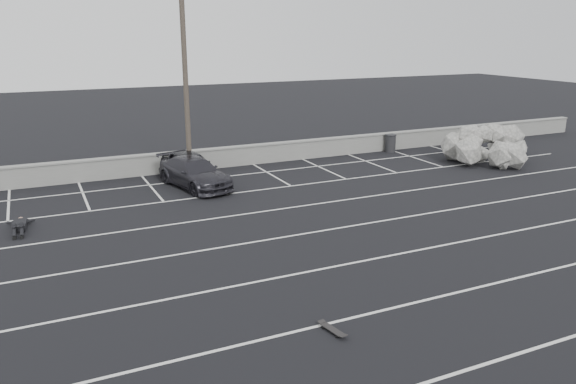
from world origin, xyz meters
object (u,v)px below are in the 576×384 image
utility_pole (185,79)px  car_left (190,166)px  person (20,221)px  trash_bin (390,143)px  riprap_pile (486,151)px  skateboard (332,330)px  car_right (195,173)px

utility_pole → car_left: bearing=-104.0°
utility_pole → person: (-7.87, -5.20, -4.53)m
car_left → trash_bin: bearing=-3.3°
utility_pole → riprap_pile: size_ratio=1.48×
car_left → trash_bin: car_left is taller
car_left → skateboard: bearing=-102.8°
trash_bin → person: trash_bin is taller
car_left → riprap_pile: 16.17m
car_left → riprap_pile: (15.89, -2.97, -0.08)m
utility_pole → riprap_pile: 16.67m
trash_bin → riprap_pile: (3.21, -4.47, 0.09)m
utility_pole → trash_bin: utility_pole is taller
car_right → utility_pole: size_ratio=0.49×
utility_pole → skateboard: utility_pole is taller
person → skateboard: size_ratio=3.27×
car_left → trash_bin: 12.77m
car_right → person: bearing=-173.3°
riprap_pile → car_left: bearing=169.4°
car_left → skateboard: (-0.74, -15.40, -0.64)m
car_left → car_right: bearing=-105.9°
car_right → person: size_ratio=1.81×
car_left → utility_pole: 4.25m
car_left → utility_pole: size_ratio=0.44×
skateboard → trash_bin: bearing=40.7°
riprap_pile → person: riprap_pile is taller
trash_bin → utility_pole: bearing=-178.6°
utility_pole → skateboard: (-1.04, -16.60, -4.71)m
skateboard → car_left: bearing=76.4°
person → riprap_pile: bearing=6.1°
car_right → skateboard: (-0.62, -14.17, -0.60)m
riprap_pile → skateboard: riprap_pile is taller
car_right → utility_pole: bearing=66.3°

